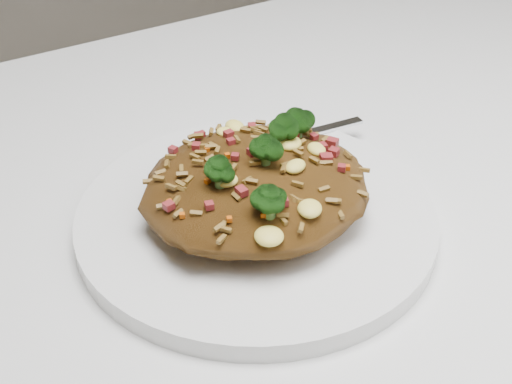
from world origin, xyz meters
TOP-DOWN VIEW (x-y plane):
  - dining_table at (0.00, 0.00)m, footprint 1.20×0.80m
  - plate at (-0.03, 0.05)m, footprint 0.24×0.24m
  - fried_rice at (-0.03, 0.05)m, footprint 0.15×0.14m
  - fork at (0.03, 0.11)m, footprint 0.16×0.03m

SIDE VIEW (x-z plane):
  - dining_table at x=0.00m, z-range 0.28..1.03m
  - plate at x=-0.03m, z-range 0.75..0.76m
  - fork at x=0.03m, z-range 0.76..0.77m
  - fried_rice at x=-0.03m, z-range 0.76..0.82m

